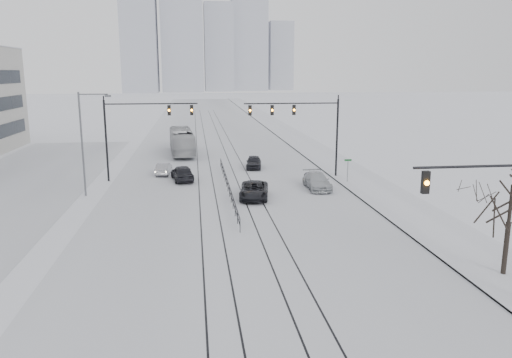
# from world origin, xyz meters

# --- Properties ---
(road) EXTENTS (22.00, 260.00, 0.02)m
(road) POSITION_xyz_m (0.00, 60.00, 0.01)
(road) COLOR silver
(road) RESTS_ON ground
(sidewalk_east) EXTENTS (5.00, 260.00, 0.16)m
(sidewalk_east) POSITION_xyz_m (13.50, 60.00, 0.08)
(sidewalk_east) COLOR silver
(sidewalk_east) RESTS_ON ground
(curb) EXTENTS (0.10, 260.00, 0.12)m
(curb) POSITION_xyz_m (11.05, 60.00, 0.06)
(curb) COLOR gray
(curb) RESTS_ON ground
(parking_strip) EXTENTS (14.00, 60.00, 0.03)m
(parking_strip) POSITION_xyz_m (-20.00, 35.00, 0.01)
(parking_strip) COLOR silver
(parking_strip) RESTS_ON ground
(tram_rails) EXTENTS (5.30, 180.00, 0.01)m
(tram_rails) POSITION_xyz_m (-0.00, 40.00, 0.02)
(tram_rails) COLOR black
(tram_rails) RESTS_ON ground
(skyline) EXTENTS (96.00, 48.00, 72.00)m
(skyline) POSITION_xyz_m (5.02, 273.63, 30.65)
(skyline) COLOR #A8ACB9
(skyline) RESTS_ON ground
(traffic_mast_near) EXTENTS (6.10, 0.37, 7.00)m
(traffic_mast_near) POSITION_xyz_m (10.79, 6.00, 4.56)
(traffic_mast_near) COLOR black
(traffic_mast_near) RESTS_ON ground
(traffic_mast_ne) EXTENTS (9.60, 0.37, 8.00)m
(traffic_mast_ne) POSITION_xyz_m (8.15, 34.99, 5.76)
(traffic_mast_ne) COLOR black
(traffic_mast_ne) RESTS_ON ground
(traffic_mast_nw) EXTENTS (9.10, 0.37, 8.00)m
(traffic_mast_nw) POSITION_xyz_m (-8.52, 36.00, 5.57)
(traffic_mast_nw) COLOR black
(traffic_mast_nw) RESTS_ON ground
(street_light_west) EXTENTS (2.73, 0.25, 9.00)m
(street_light_west) POSITION_xyz_m (-12.20, 30.00, 5.21)
(street_light_west) COLOR #595B60
(street_light_west) RESTS_ON ground
(bare_tree) EXTENTS (4.40, 4.40, 6.10)m
(bare_tree) POSITION_xyz_m (13.20, 9.00, 4.49)
(bare_tree) COLOR black
(bare_tree) RESTS_ON ground
(median_fence) EXTENTS (0.06, 24.00, 1.00)m
(median_fence) POSITION_xyz_m (0.00, 30.00, 0.53)
(median_fence) COLOR black
(median_fence) RESTS_ON ground
(street_sign) EXTENTS (0.70, 0.06, 2.40)m
(street_sign) POSITION_xyz_m (11.80, 32.00, 1.61)
(street_sign) COLOR #595B60
(street_sign) RESTS_ON ground
(sedan_sb_inner) EXTENTS (2.61, 4.86, 1.57)m
(sedan_sb_inner) POSITION_xyz_m (-4.18, 35.17, 0.79)
(sedan_sb_inner) COLOR black
(sedan_sb_inner) RESTS_ON ground
(sedan_sb_outer) EXTENTS (1.64, 3.83, 1.23)m
(sedan_sb_outer) POSITION_xyz_m (-6.20, 38.51, 0.61)
(sedan_sb_outer) COLOR gray
(sedan_sb_outer) RESTS_ON ground
(sedan_nb_front) EXTENTS (3.11, 5.39, 1.41)m
(sedan_nb_front) POSITION_xyz_m (2.06, 27.22, 0.71)
(sedan_nb_front) COLOR black
(sedan_nb_front) RESTS_ON ground
(sedan_nb_right) EXTENTS (2.07, 5.00, 1.45)m
(sedan_nb_right) POSITION_xyz_m (8.29, 30.06, 0.72)
(sedan_nb_right) COLOR #AFB3B7
(sedan_nb_right) RESTS_ON ground
(sedan_nb_far) EXTENTS (2.21, 4.29, 1.40)m
(sedan_nb_far) POSITION_xyz_m (3.67, 40.85, 0.70)
(sedan_nb_far) COLOR black
(sedan_nb_far) RESTS_ON ground
(box_truck) EXTENTS (3.64, 12.06, 3.31)m
(box_truck) POSITION_xyz_m (-4.56, 51.98, 1.66)
(box_truck) COLOR #B2B3B6
(box_truck) RESTS_ON ground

